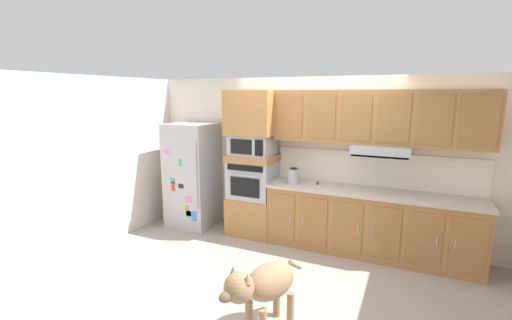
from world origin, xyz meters
The scene contains 16 objects.
ground_plane centered at (0.00, 0.00, 0.00)m, with size 9.60×9.60×0.00m, color #9E9389.
back_kitchen_wall centered at (0.00, 1.11, 1.25)m, with size 6.20×0.12×2.50m, color silver.
side_panel_left centered at (-2.80, 0.00, 1.25)m, with size 0.12×7.10×2.50m, color silver.
refrigerator centered at (-2.02, 0.68, 0.88)m, with size 0.76×0.73×1.76m.
oven_base_cabinet centered at (-0.90, 0.75, 0.30)m, with size 0.74×0.62×0.60m, color #A8703D.
built_in_oven centered at (-0.90, 0.75, 0.90)m, with size 0.70×0.62×0.60m.
appliance_mid_shelf centered at (-0.90, 0.75, 1.25)m, with size 0.74×0.62×0.10m, color #A8703D.
microwave centered at (-0.90, 0.75, 1.46)m, with size 0.64×0.54×0.32m.
appliance_upper_cabinet centered at (-0.90, 0.75, 1.96)m, with size 0.74×0.62×0.68m, color #A8703D.
lower_cabinet_run centered at (0.90, 0.75, 0.44)m, with size 2.85×0.63×0.88m.
countertop_slab centered at (0.90, 0.75, 0.90)m, with size 2.89×0.64×0.04m, color #BCB2A3.
backsplash_panel centered at (0.90, 1.04, 1.17)m, with size 2.89×0.02×0.50m, color white.
upper_cabinet_with_hood centered at (0.90, 0.87, 1.90)m, with size 2.85×0.48×0.88m.
screwdriver centered at (0.15, 0.82, 0.93)m, with size 0.15×0.13×0.03m.
electric_kettle centered at (-0.21, 0.70, 1.03)m, with size 0.17×0.17×0.24m.
dog centered at (0.23, -1.43, 0.50)m, with size 0.54×1.01×0.76m.
Camera 1 is at (1.39, -4.12, 2.24)m, focal length 24.27 mm.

